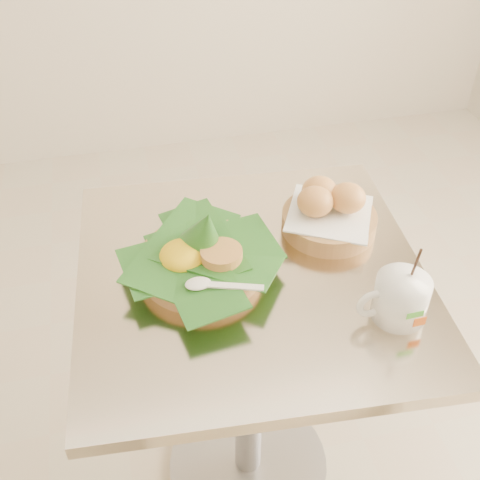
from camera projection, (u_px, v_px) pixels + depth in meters
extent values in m
plane|color=beige|center=(213.00, 472.00, 1.69)|extent=(3.60, 3.60, 0.00)
cylinder|color=gray|center=(248.00, 463.00, 1.70)|extent=(0.44, 0.44, 0.03)
cylinder|color=gray|center=(249.00, 385.00, 1.47)|extent=(0.07, 0.07, 0.69)
cube|color=beige|center=(251.00, 277.00, 1.23)|extent=(0.75, 0.75, 0.03)
cylinder|color=#B4854D|center=(201.00, 263.00, 1.21)|extent=(0.25, 0.25, 0.04)
cone|color=#1C5B1A|center=(204.00, 231.00, 1.18)|extent=(0.14, 0.15, 0.13)
ellipsoid|color=yellow|center=(183.00, 256.00, 1.19)|extent=(0.09, 0.09, 0.05)
cylinder|color=#CC9347|center=(221.00, 255.00, 1.18)|extent=(0.08, 0.08, 0.02)
cylinder|color=#B4854D|center=(329.00, 221.00, 1.32)|extent=(0.21, 0.21, 0.04)
cube|color=white|center=(330.00, 213.00, 1.30)|extent=(0.24, 0.24, 0.01)
ellipsoid|color=#B46629|center=(315.00, 202.00, 1.28)|extent=(0.08, 0.08, 0.06)
ellipsoid|color=#B46629|center=(348.00, 198.00, 1.29)|extent=(0.08, 0.08, 0.06)
ellipsoid|color=#B46629|center=(320.00, 191.00, 1.31)|extent=(0.08, 0.08, 0.06)
cylinder|color=white|center=(401.00, 298.00, 1.10)|extent=(0.10, 0.10, 0.09)
torus|color=white|center=(372.00, 304.00, 1.09)|extent=(0.06, 0.02, 0.06)
cylinder|color=#4C2915|center=(405.00, 283.00, 1.08)|extent=(0.09, 0.09, 0.01)
cylinder|color=black|center=(414.00, 268.00, 1.07)|extent=(0.03, 0.05, 0.13)
cube|color=green|center=(415.00, 315.00, 1.06)|extent=(0.03, 0.00, 0.01)
cube|color=orange|center=(420.00, 322.00, 1.08)|extent=(0.02, 0.00, 0.02)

